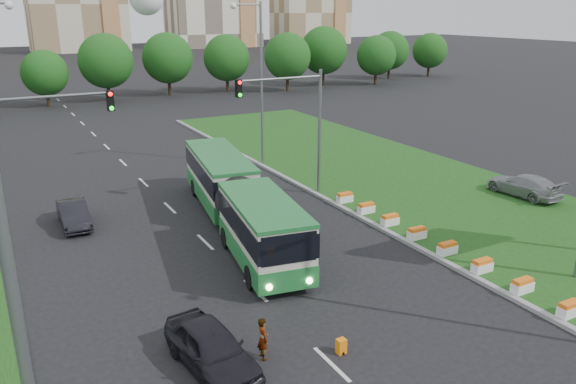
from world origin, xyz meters
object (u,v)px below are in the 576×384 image
car_left_far (74,214)px  shopping_trolley (341,346)px  car_left_near (212,348)px  pedestrian (263,338)px  car_median (524,185)px  traffic_mast_median (297,115)px  traffic_mast_left (31,146)px  articulated_bus (235,199)px

car_left_far → shopping_trolley: bearing=-69.0°
car_left_near → car_left_far: (-1.89, 15.95, -0.09)m
car_left_near → pedestrian: size_ratio=2.92×
car_left_far → car_median: bearing=-17.3°
car_left_near → pedestrian: (1.76, -0.31, 0.00)m
car_median → shopping_trolley: (-19.74, -8.54, -0.58)m
car_left_near → car_median: car_median is taller
traffic_mast_median → pedestrian: size_ratio=5.14×
traffic_mast_left → shopping_trolley: traffic_mast_left is taller
traffic_mast_median → car_left_far: 14.22m
pedestrian → car_left_far: bearing=18.4°
articulated_bus → shopping_trolley: (-1.50, -12.57, -1.44)m
car_median → traffic_mast_median: bearing=-32.5°
traffic_mast_median → pedestrian: 18.05m
car_left_near → shopping_trolley: 4.53m
pedestrian → shopping_trolley: size_ratio=2.81×
car_left_near → shopping_trolley: bearing=-24.0°
car_left_far → pedestrian: bearing=-75.9°
car_left_far → car_median: car_median is taller
shopping_trolley → traffic_mast_left: bearing=116.7°
shopping_trolley → pedestrian: bearing=155.0°
traffic_mast_left → car_left_far: bearing=56.0°
articulated_bus → car_left_near: 12.64m
car_left_near → shopping_trolley: size_ratio=8.21×
traffic_mast_median → traffic_mast_left: size_ratio=1.00×
traffic_mast_left → articulated_bus: size_ratio=0.47×
articulated_bus → pedestrian: size_ratio=10.96×
car_left_near → car_median: size_ratio=0.94×
articulated_bus → car_median: (18.24, -4.03, -0.87)m
articulated_bus → shopping_trolley: articulated_bus is taller
articulated_bus → car_left_far: size_ratio=4.11×
car_left_far → car_left_near: bearing=-81.8°
traffic_mast_left → traffic_mast_median: bearing=3.8°
traffic_mast_median → car_left_near: bearing=-128.8°
traffic_mast_median → shopping_trolley: bearing=-114.6°
shopping_trolley → car_left_far: bearing=107.6°
car_left_far → car_median: (25.92, -8.80, 0.17)m
traffic_mast_median → articulated_bus: size_ratio=0.47×
articulated_bus → shopping_trolley: bearing=-87.2°
articulated_bus → car_left_far: bearing=157.8°
traffic_mast_median → car_left_near: (-11.43, -14.23, -4.58)m
traffic_mast_median → traffic_mast_left: same height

